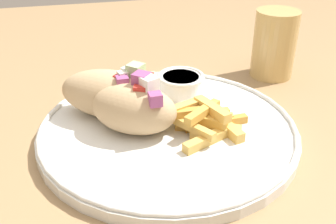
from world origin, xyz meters
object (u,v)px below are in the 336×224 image
object	(u,v)px
fries_pile	(203,121)
water_glass	(274,47)
pita_sandwich_far	(111,94)
plate	(168,129)
pita_sandwich_near	(135,108)
sauce_ramekin	(181,83)

from	to	relation	value
fries_pile	water_glass	world-z (taller)	water_glass
pita_sandwich_far	water_glass	bearing A→B (deg)	50.17
plate	water_glass	xyz separation A→B (m)	(0.21, 0.14, 0.04)
plate	pita_sandwich_far	distance (m)	0.08
pita_sandwich_near	water_glass	distance (m)	0.29
pita_sandwich_near	water_glass	xyz separation A→B (m)	(0.25, 0.14, 0.00)
fries_pile	sauce_ramekin	world-z (taller)	fries_pile
fries_pile	water_glass	xyz separation A→B (m)	(0.17, 0.16, 0.02)
sauce_ramekin	water_glass	distance (m)	0.18
plate	pita_sandwich_far	bearing A→B (deg)	146.03
plate	sauce_ramekin	xyz separation A→B (m)	(0.04, 0.08, 0.02)
pita_sandwich_far	sauce_ramekin	world-z (taller)	pita_sandwich_far
sauce_ramekin	water_glass	xyz separation A→B (m)	(0.17, 0.06, 0.02)
sauce_ramekin	pita_sandwich_near	bearing A→B (deg)	-134.16
pita_sandwich_near	fries_pile	bearing A→B (deg)	18.21
pita_sandwich_near	sauce_ramekin	bearing A→B (deg)	75.17
pita_sandwich_near	fries_pile	xyz separation A→B (m)	(0.08, -0.02, -0.02)
pita_sandwich_far	sauce_ramekin	distance (m)	0.11
pita_sandwich_far	sauce_ramekin	bearing A→B (deg)	50.64
plate	fries_pile	world-z (taller)	fries_pile
fries_pile	sauce_ramekin	xyz separation A→B (m)	(-0.00, 0.10, 0.01)
pita_sandwich_near	fries_pile	distance (m)	0.08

